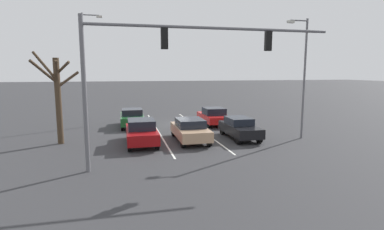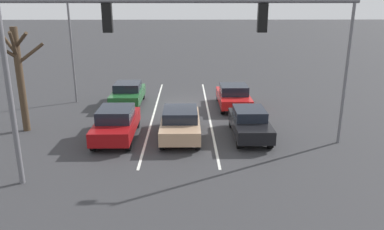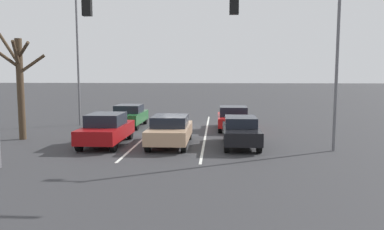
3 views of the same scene
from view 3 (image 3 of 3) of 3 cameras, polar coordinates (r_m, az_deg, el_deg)
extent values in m
plane|color=#333335|center=(25.04, -1.54, -1.82)|extent=(240.00, 240.00, 0.00)
cube|color=silver|center=(22.78, 2.16, -2.62)|extent=(0.12, 16.37, 0.01)
cube|color=silver|center=(23.12, -6.19, -2.52)|extent=(0.12, 16.37, 0.01)
cube|color=black|center=(18.43, 7.43, -2.77)|extent=(1.71, 4.18, 0.62)
cube|color=black|center=(18.57, 7.41, -0.99)|extent=(1.51, 1.96, 0.48)
cube|color=red|center=(20.48, 8.75, -1.44)|extent=(0.24, 0.06, 0.12)
cube|color=red|center=(20.41, 5.39, -1.43)|extent=(0.24, 0.06, 0.12)
cylinder|color=black|center=(17.07, 10.18, -4.60)|extent=(0.22, 0.67, 0.67)
cylinder|color=black|center=(16.97, 5.28, -4.60)|extent=(0.22, 0.67, 0.67)
cylinder|color=black|center=(20.02, 9.23, -2.98)|extent=(0.22, 0.67, 0.67)
cylinder|color=black|center=(19.94, 5.06, -2.96)|extent=(0.22, 0.67, 0.67)
cube|color=tan|center=(18.60, -3.35, -2.65)|extent=(1.91, 4.47, 0.64)
cube|color=black|center=(18.51, -3.36, -0.89)|extent=(1.68, 2.16, 0.51)
cube|color=red|center=(20.67, -0.76, -1.29)|extent=(0.24, 0.06, 0.12)
cube|color=red|center=(20.81, -4.44, -1.26)|extent=(0.24, 0.06, 0.12)
cylinder|color=black|center=(16.94, -1.26, -4.63)|extent=(0.22, 0.65, 0.65)
cylinder|color=black|center=(17.16, -6.78, -4.53)|extent=(0.22, 0.65, 0.65)
cylinder|color=black|center=(20.20, -0.43, -2.85)|extent=(0.22, 0.65, 0.65)
cylinder|color=black|center=(20.39, -5.08, -2.79)|extent=(0.22, 0.65, 0.65)
cube|color=maroon|center=(19.16, -12.88, -2.50)|extent=(1.85, 4.45, 0.66)
cube|color=black|center=(19.04, -12.96, -0.66)|extent=(1.63, 2.06, 0.59)
cube|color=red|center=(21.05, -9.50, -1.19)|extent=(0.24, 0.06, 0.12)
cube|color=red|center=(21.39, -12.89, -1.15)|extent=(0.24, 0.06, 0.12)
cylinder|color=black|center=(17.43, -11.89, -4.43)|extent=(0.22, 0.66, 0.66)
cylinder|color=black|center=(17.93, -16.81, -4.28)|extent=(0.22, 0.66, 0.66)
cylinder|color=black|center=(20.57, -9.42, -2.76)|extent=(0.22, 0.66, 0.66)
cylinder|color=black|center=(20.99, -13.67, -2.67)|extent=(0.22, 0.66, 0.66)
cube|color=red|center=(23.99, 6.27, -0.73)|extent=(1.93, 4.23, 0.57)
cube|color=black|center=(23.83, 6.29, 0.60)|extent=(1.69, 1.83, 0.58)
cube|color=red|center=(26.07, 7.56, 0.12)|extent=(0.24, 0.06, 0.12)
cube|color=red|center=(26.02, 4.59, 0.14)|extent=(0.24, 0.06, 0.12)
cylinder|color=black|center=(22.56, 8.54, -1.94)|extent=(0.22, 0.66, 0.66)
cylinder|color=black|center=(22.49, 4.30, -1.91)|extent=(0.22, 0.66, 0.66)
cylinder|color=black|center=(25.60, 7.98, -0.96)|extent=(0.22, 0.66, 0.66)
cylinder|color=black|center=(25.53, 4.24, -0.93)|extent=(0.22, 0.66, 0.66)
cube|color=#1E5928|center=(25.30, -9.59, -0.33)|extent=(1.87, 4.17, 0.64)
cube|color=black|center=(25.29, -9.59, 0.97)|extent=(1.65, 1.90, 0.50)
cube|color=red|center=(27.14, -7.25, 0.49)|extent=(0.24, 0.06, 0.12)
cube|color=red|center=(27.42, -9.95, 0.50)|extent=(0.24, 0.06, 0.12)
cylinder|color=black|center=(23.71, -8.51, -1.54)|extent=(0.22, 0.66, 0.66)
cylinder|color=black|center=(24.10, -12.27, -1.49)|extent=(0.22, 0.66, 0.66)
cylinder|color=black|center=(26.63, -7.14, -0.66)|extent=(0.22, 0.66, 0.66)
cylinder|color=black|center=(26.98, -10.51, -0.63)|extent=(0.22, 0.66, 0.66)
cube|color=black|center=(13.56, 6.44, 16.96)|extent=(0.32, 0.22, 0.95)
sphere|color=yellow|center=(13.72, 6.41, 16.84)|extent=(0.20, 0.20, 0.20)
sphere|color=#0A3814|center=(13.67, 6.40, 15.66)|extent=(0.20, 0.20, 0.20)
cube|color=black|center=(14.31, -15.74, 16.20)|extent=(0.32, 0.22, 0.95)
sphere|color=yellow|center=(14.46, -15.52, 16.10)|extent=(0.20, 0.20, 0.20)
sphere|color=#0A3814|center=(14.42, -15.48, 14.99)|extent=(0.20, 0.20, 0.20)
cylinder|color=slate|center=(26.93, -17.00, 8.24)|extent=(0.14, 0.14, 9.16)
cylinder|color=slate|center=(18.14, 21.22, 7.33)|extent=(0.14, 0.14, 7.99)
cylinder|color=#423323|center=(22.05, -24.67, 3.55)|extent=(0.37, 0.37, 5.39)
cylinder|color=#423323|center=(21.61, -24.30, 9.04)|extent=(1.02, 0.78, 0.86)
cylinder|color=#423323|center=(21.71, -27.05, 8.22)|extent=(1.28, 1.58, 1.44)
cylinder|color=#423323|center=(21.92, -23.18, 7.17)|extent=(1.36, 0.56, 1.06)
cylinder|color=#423323|center=(22.68, -26.14, 9.08)|extent=(1.59, 0.81, 1.85)
cylinder|color=#423323|center=(21.62, -25.24, 8.41)|extent=(0.38, 1.05, 1.38)
camera|label=1|loc=(6.70, -92.93, 8.58)|focal=28.00mm
camera|label=2|loc=(3.68, -84.05, 57.49)|focal=35.00mm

